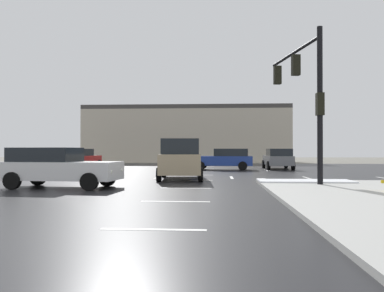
{
  "coord_description": "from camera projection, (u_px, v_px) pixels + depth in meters",
  "views": [
    {
      "loc": [
        1.17,
        -21.33,
        1.51
      ],
      "look_at": [
        -0.7,
        9.22,
        1.81
      ],
      "focal_mm": 37.0,
      "sensor_mm": 36.0,
      "label": 1
    }
  ],
  "objects": [
    {
      "name": "sedan_white",
      "position": [
        57.0,
        167.0,
        15.53
      ],
      "size": [
        4.66,
        2.35,
        1.58
      ],
      "rotation": [
        0.0,
        0.0,
        -0.09
      ],
      "color": "white",
      "rests_on": "road_asphalt"
    },
    {
      "name": "road_asphalt",
      "position": [
        194.0,
        178.0,
        21.34
      ],
      "size": [
        44.0,
        44.0,
        0.02
      ],
      "primitive_type": "cube",
      "color": "#232326",
      "rests_on": "ground_plane"
    },
    {
      "name": "traffic_signal_mast",
      "position": [
        304.0,
        85.0,
        17.27
      ],
      "size": [
        1.28,
        5.55,
        6.31
      ],
      "rotation": [
        0.0,
        0.0,
        1.76
      ],
      "color": "black",
      "rests_on": "sidewalk_corner"
    },
    {
      "name": "sedan_blue",
      "position": [
        224.0,
        159.0,
        29.52
      ],
      "size": [
        4.61,
        2.22,
        1.58
      ],
      "rotation": [
        0.0,
        0.0,
        3.09
      ],
      "color": "navy",
      "rests_on": "road_asphalt"
    },
    {
      "name": "suv_tan",
      "position": [
        181.0,
        158.0,
        20.09
      ],
      "size": [
        2.39,
        4.92,
        2.03
      ],
      "rotation": [
        0.0,
        0.0,
        1.63
      ],
      "color": "tan",
      "rests_on": "road_asphalt"
    },
    {
      "name": "ground_plane",
      "position": [
        194.0,
        178.0,
        21.34
      ],
      "size": [
        120.0,
        120.0,
        0.0
      ],
      "primitive_type": "plane",
      "color": "slate"
    },
    {
      "name": "strip_building_background",
      "position": [
        187.0,
        135.0,
        50.29
      ],
      "size": [
        24.98,
        8.0,
        6.89
      ],
      "color": "#BCB29E",
      "rests_on": "ground_plane"
    },
    {
      "name": "snow_strip_curbside",
      "position": [
        305.0,
        181.0,
        17.05
      ],
      "size": [
        4.0,
        1.6,
        0.06
      ],
      "primitive_type": "cube",
      "color": "white",
      "rests_on": "sidewalk_corner"
    },
    {
      "name": "sedan_red",
      "position": [
        81.0,
        158.0,
        31.48
      ],
      "size": [
        2.22,
        4.61,
        1.58
      ],
      "rotation": [
        0.0,
        0.0,
        1.52
      ],
      "color": "#B21919",
      "rests_on": "road_asphalt"
    },
    {
      "name": "lane_markings",
      "position": [
        217.0,
        179.0,
        19.89
      ],
      "size": [
        36.15,
        36.15,
        0.01
      ],
      "color": "silver",
      "rests_on": "road_asphalt"
    },
    {
      "name": "sedan_grey",
      "position": [
        278.0,
        158.0,
        30.55
      ],
      "size": [
        2.03,
        4.54,
        1.58
      ],
      "rotation": [
        0.0,
        0.0,
        1.57
      ],
      "color": "slate",
      "rests_on": "road_asphalt"
    }
  ]
}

